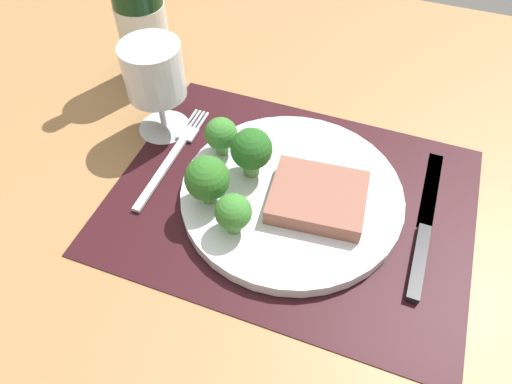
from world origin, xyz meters
The scene contains 12 objects.
ground_plane centered at (0.00, 0.00, -1.50)cm, with size 140.00×110.00×3.00cm, color #996D42.
placemat centered at (0.00, 0.00, 0.15)cm, with size 43.32×33.46×0.30cm, color black.
plate centered at (0.00, 0.00, 1.10)cm, with size 26.84×26.84×1.60cm, color silver.
steak centered at (3.34, -0.84, 2.97)cm, with size 10.89×9.15×2.14cm, color #8C5647.
broccoli_back_left centered at (-8.70, -4.75, 5.58)cm, with size 5.19×5.19×6.36cm.
broccoli_front_edge centered at (-4.37, -7.69, 4.94)cm, with size 4.09×4.09×5.21cm.
broccoli_near_steak centered at (-10.41, 3.08, 4.92)cm, with size 4.13×4.13×5.21cm.
broccoli_center centered at (-5.57, 1.00, 5.85)cm, with size 5.02×5.02×6.63cm.
fork centered at (-16.86, 1.42, 0.55)cm, with size 2.40×19.20×0.50cm.
knife centered at (15.92, 0.53, 0.60)cm, with size 1.80×23.00×0.80cm.
wine_bottle centered at (-28.32, 16.69, 9.89)cm, with size 7.20×7.20×27.88cm.
wine_glass centered at (-20.70, 6.27, 8.81)cm, with size 7.72×7.72×13.20cm.
Camera 1 is at (8.53, -35.37, 45.07)cm, focal length 32.85 mm.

